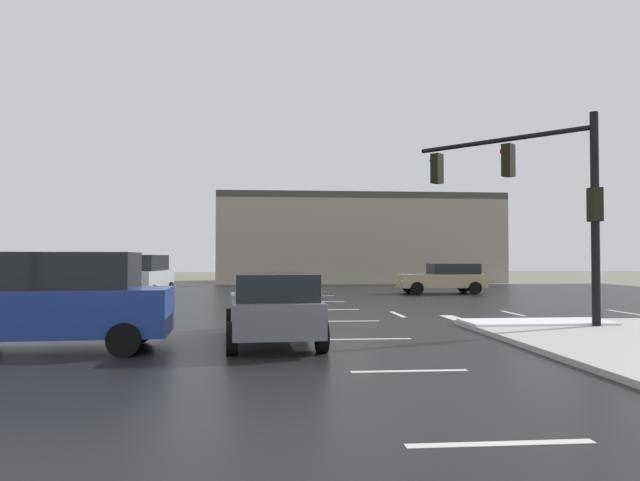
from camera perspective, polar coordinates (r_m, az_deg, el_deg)
ground_plane at (r=20.35m, az=1.76°, el=-7.06°), size 120.00×120.00×0.00m
road_asphalt at (r=20.35m, az=1.76°, el=-7.03°), size 44.00×44.00×0.02m
snow_strip_curbside at (r=17.83m, az=19.67°, el=-7.20°), size 4.00×1.60×0.06m
lane_markings at (r=19.18m, az=5.86°, el=-7.32°), size 36.15×36.15×0.01m
traffic_signal_mast at (r=18.25m, az=19.82°, el=4.86°), size 3.77×4.27×5.67m
strip_building_background at (r=48.51m, az=3.50°, el=0.15°), size 21.72×8.00×6.80m
suv_silver at (r=30.46m, az=-16.38°, el=-3.12°), size 2.46×4.95×2.03m
suv_blue at (r=13.69m, az=-24.00°, el=-5.03°), size 4.92×2.37×2.03m
sedan_grey at (r=13.57m, az=-4.51°, el=-6.19°), size 2.26×4.63×1.58m
sedan_white at (r=28.55m, az=-22.70°, el=-3.65°), size 4.68×2.43×1.58m
sedan_tan at (r=32.77m, az=11.60°, el=-3.45°), size 4.55×2.06×1.58m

